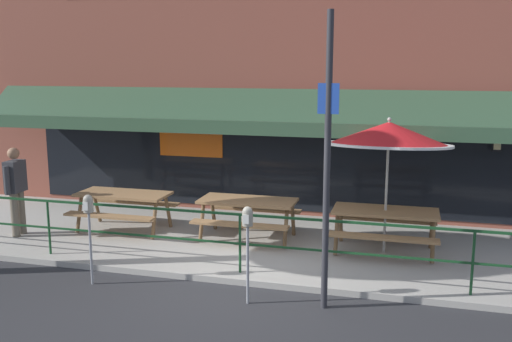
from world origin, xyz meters
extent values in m
plane|color=#2D2D30|center=(0.00, 0.00, 0.00)|extent=(120.00, 120.00, 0.00)
cube|color=#ADA89E|center=(0.00, 2.00, 0.05)|extent=(15.00, 4.00, 0.10)
cube|color=brown|center=(0.00, 4.25, 3.83)|extent=(15.00, 0.50, 7.66)
cube|color=black|center=(0.00, 3.99, 1.35)|extent=(12.00, 0.02, 2.30)
cube|color=orange|center=(-2.25, 3.97, 1.65)|extent=(1.50, 0.02, 0.70)
cube|color=#335138|center=(0.00, 3.45, 2.50)|extent=(13.80, 0.92, 0.70)
cube|color=#335138|center=(0.00, 2.94, 2.10)|extent=(13.80, 0.08, 0.28)
cube|color=black|center=(4.12, 3.86, 2.03)|extent=(0.04, 0.28, 0.04)
cube|color=black|center=(4.12, 3.72, 1.85)|extent=(0.18, 0.18, 0.28)
cube|color=beige|center=(4.12, 3.72, 1.85)|extent=(0.13, 0.19, 0.20)
cylinder|color=#194723|center=(-3.45, 0.30, 0.57)|extent=(0.04, 0.04, 0.95)
cylinder|color=#194723|center=(0.00, 0.30, 0.57)|extent=(0.04, 0.04, 0.95)
cylinder|color=#194723|center=(3.45, 0.30, 0.57)|extent=(0.04, 0.04, 0.95)
cube|color=#194723|center=(0.00, 0.30, 1.05)|extent=(13.80, 0.04, 0.04)
cube|color=#194723|center=(0.00, 0.30, 0.57)|extent=(13.80, 0.03, 0.03)
cube|color=#997047|center=(-2.89, 1.94, 0.84)|extent=(1.80, 0.80, 0.05)
cube|color=#997047|center=(-2.89, 1.36, 0.54)|extent=(1.80, 0.26, 0.04)
cube|color=#997047|center=(-2.89, 2.52, 0.54)|extent=(1.80, 0.26, 0.04)
cylinder|color=brown|center=(-2.09, 1.62, 0.47)|extent=(0.07, 0.30, 0.73)
cylinder|color=brown|center=(-2.09, 2.26, 0.47)|extent=(0.07, 0.30, 0.73)
cylinder|color=brown|center=(-3.69, 1.62, 0.47)|extent=(0.07, 0.30, 0.73)
cylinder|color=brown|center=(-3.69, 2.26, 0.47)|extent=(0.07, 0.30, 0.73)
cube|color=#997047|center=(-0.36, 2.03, 0.84)|extent=(1.80, 0.80, 0.05)
cube|color=#997047|center=(-0.36, 1.45, 0.54)|extent=(1.80, 0.26, 0.04)
cube|color=#997047|center=(-0.36, 2.61, 0.54)|extent=(1.80, 0.26, 0.04)
cylinder|color=brown|center=(0.44, 1.71, 0.47)|extent=(0.07, 0.30, 0.73)
cylinder|color=brown|center=(0.44, 2.35, 0.47)|extent=(0.07, 0.30, 0.73)
cylinder|color=brown|center=(-1.16, 1.71, 0.47)|extent=(0.07, 0.30, 0.73)
cylinder|color=brown|center=(-1.16, 2.35, 0.47)|extent=(0.07, 0.30, 0.73)
cube|color=#997047|center=(2.16, 1.90, 0.84)|extent=(1.80, 0.80, 0.05)
cube|color=#997047|center=(2.16, 1.32, 0.54)|extent=(1.80, 0.26, 0.04)
cube|color=#997047|center=(2.16, 2.48, 0.54)|extent=(1.80, 0.26, 0.04)
cylinder|color=brown|center=(2.96, 1.59, 0.47)|extent=(0.07, 0.30, 0.73)
cylinder|color=brown|center=(2.96, 2.22, 0.47)|extent=(0.07, 0.30, 0.73)
cylinder|color=brown|center=(1.36, 1.59, 0.47)|extent=(0.07, 0.30, 0.73)
cylinder|color=brown|center=(1.36, 2.22, 0.47)|extent=(0.07, 0.30, 0.73)
cylinder|color=#B7B2A8|center=(2.16, 1.91, 1.25)|extent=(0.04, 0.04, 2.30)
cone|color=red|center=(2.16, 1.91, 2.20)|extent=(2.10, 2.12, 0.56)
cylinder|color=white|center=(2.16, 1.91, 2.01)|extent=(2.14, 2.14, 0.21)
sphere|color=#B7B2A8|center=(2.16, 1.91, 2.44)|extent=(0.07, 0.07, 0.07)
cylinder|color=#665B4C|center=(-4.70, 1.02, 0.53)|extent=(0.15, 0.15, 0.86)
cylinder|color=#665B4C|center=(-4.71, 1.22, 0.53)|extent=(0.15, 0.15, 0.86)
cube|color=#38383D|center=(-4.70, 1.12, 1.26)|extent=(0.26, 0.41, 0.60)
cylinder|color=#38383D|center=(-4.69, 0.86, 1.23)|extent=(0.10, 0.10, 0.54)
cylinder|color=#38383D|center=(-4.72, 1.38, 1.23)|extent=(0.10, 0.10, 0.54)
sphere|color=#9E7051|center=(-4.70, 1.12, 1.70)|extent=(0.22, 0.22, 0.22)
cylinder|color=gray|center=(-2.15, -0.52, 0.57)|extent=(0.04, 0.04, 1.15)
cylinder|color=gray|center=(-2.15, -0.52, 1.25)|extent=(0.15, 0.15, 0.20)
sphere|color=gray|center=(-2.15, -0.52, 1.35)|extent=(0.14, 0.14, 0.14)
cube|color=silver|center=(-2.15, -0.60, 1.26)|extent=(0.08, 0.01, 0.13)
cylinder|color=gray|center=(0.38, -0.60, 0.57)|extent=(0.04, 0.04, 1.15)
cylinder|color=gray|center=(0.38, -0.60, 1.25)|extent=(0.15, 0.15, 0.20)
sphere|color=gray|center=(0.38, -0.60, 1.35)|extent=(0.14, 0.14, 0.14)
cube|color=silver|center=(0.38, -0.68, 1.26)|extent=(0.08, 0.01, 0.13)
cylinder|color=#2D2D33|center=(1.45, -0.45, 2.02)|extent=(0.09, 0.09, 4.05)
cube|color=blue|center=(1.45, -0.47, 2.91)|extent=(0.28, 0.02, 0.40)
camera|label=1|loc=(2.48, -7.94, 3.36)|focal=40.00mm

